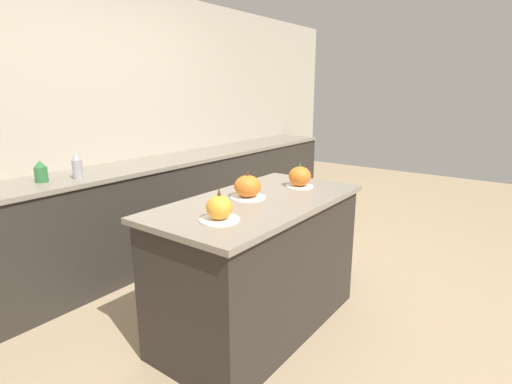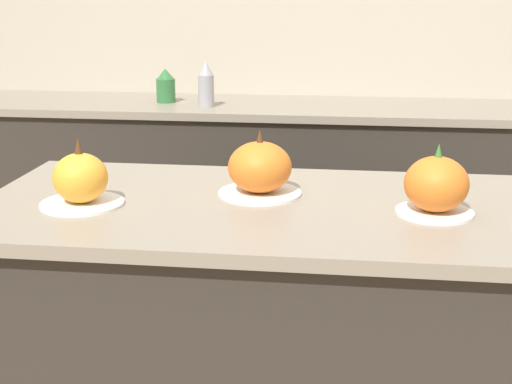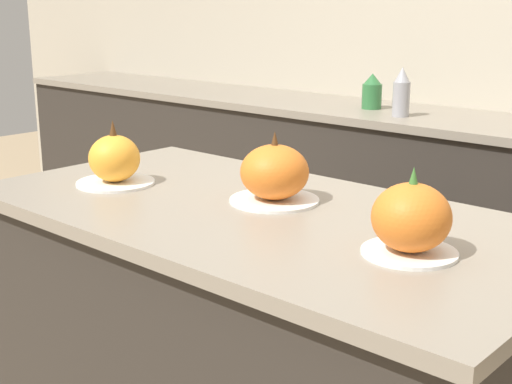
{
  "view_description": "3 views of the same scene",
  "coord_description": "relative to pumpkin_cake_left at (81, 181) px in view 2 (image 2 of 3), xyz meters",
  "views": [
    {
      "loc": [
        -1.98,
        -1.44,
        1.59
      ],
      "look_at": [
        -0.0,
        0.02,
        0.95
      ],
      "focal_mm": 28.0,
      "sensor_mm": 36.0,
      "label": 1
    },
    {
      "loc": [
        0.22,
        -1.8,
        1.46
      ],
      "look_at": [
        -0.01,
        0.0,
        0.94
      ],
      "focal_mm": 50.0,
      "sensor_mm": 36.0,
      "label": 2
    },
    {
      "loc": [
        1.13,
        -1.26,
        1.4
      ],
      "look_at": [
        0.0,
        -0.01,
        0.95
      ],
      "focal_mm": 50.0,
      "sensor_mm": 36.0,
      "label": 3
    }
  ],
  "objects": [
    {
      "name": "wall_back",
      "position": [
        0.46,
        1.91,
        0.28
      ],
      "size": [
        8.0,
        0.06,
        2.5
      ],
      "color": "#B2A893",
      "rests_on": "ground_plane"
    },
    {
      "name": "kitchen_island",
      "position": [
        0.46,
        0.08,
        -0.52
      ],
      "size": [
        1.51,
        0.77,
        0.91
      ],
      "color": "#2D2823",
      "rests_on": "ground_plane"
    },
    {
      "name": "back_counter",
      "position": [
        0.46,
        1.58,
        -0.5
      ],
      "size": [
        6.0,
        0.6,
        0.93
      ],
      "color": "#2D2823",
      "rests_on": "ground_plane"
    },
    {
      "name": "pumpkin_cake_left",
      "position": [
        0.0,
        0.0,
        0.0
      ],
      "size": [
        0.22,
        0.22,
        0.18
      ],
      "color": "white",
      "rests_on": "kitchen_island"
    },
    {
      "name": "pumpkin_cake_center",
      "position": [
        0.45,
        0.16,
        0.01
      ],
      "size": [
        0.23,
        0.23,
        0.18
      ],
      "color": "white",
      "rests_on": "kitchen_island"
    },
    {
      "name": "pumpkin_cake_right",
      "position": [
        0.91,
        0.04,
        0.01
      ],
      "size": [
        0.2,
        0.2,
        0.18
      ],
      "color": "white",
      "rests_on": "kitchen_island"
    },
    {
      "name": "bottle_tall",
      "position": [
        0.04,
        1.46,
        0.06
      ],
      "size": [
        0.07,
        0.07,
        0.21
      ],
      "color": "#99999E",
      "rests_on": "back_counter"
    },
    {
      "name": "bottle_short",
      "position": [
        -0.17,
        1.57,
        0.04
      ],
      "size": [
        0.09,
        0.09,
        0.16
      ],
      "color": "#2D6B38",
      "rests_on": "back_counter"
    }
  ]
}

